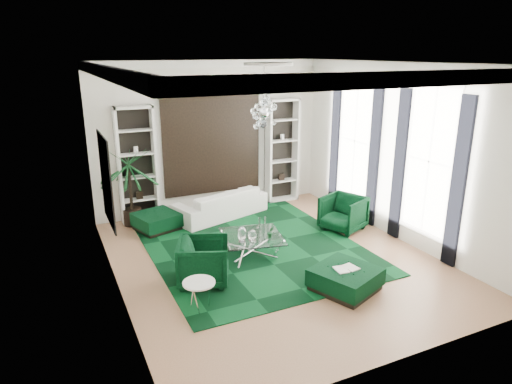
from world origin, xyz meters
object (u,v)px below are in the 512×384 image
ottoman_side (157,222)px  ottoman_front (345,279)px  coffee_table (252,245)px  side_table (200,297)px  sofa (220,203)px  palm (129,176)px  armchair_left (204,261)px  armchair_right (343,213)px

ottoman_side → ottoman_front: size_ratio=0.90×
coffee_table → side_table: 2.27m
sofa → side_table: (-1.86, -3.95, -0.10)m
sofa → palm: (-2.10, 0.39, 0.85)m
side_table → palm: palm is taller
sofa → armchair_left: (-1.49, -3.07, 0.06)m
side_table → coffee_table: bearing=43.8°
armchair_right → ottoman_front: bearing=-57.6°
armchair_left → palm: 3.60m
coffee_table → ottoman_front: (0.87, -2.01, -0.01)m
coffee_table → armchair_right: bearing=7.7°
ottoman_side → palm: 1.24m
armchair_left → armchair_right: 3.89m
ottoman_front → side_table: side_table is taller
armchair_left → ottoman_side: armchair_left is taller
ottoman_side → palm: (-0.44, 0.59, 1.00)m
armchair_right → palm: (-4.36, 2.43, 0.79)m
sofa → side_table: size_ratio=4.60×
armchair_right → palm: 5.05m
side_table → armchair_left: bearing=66.8°
armchair_left → ottoman_front: size_ratio=0.89×
armchair_left → side_table: (-0.37, -0.87, -0.16)m
sofa → palm: palm is taller
ottoman_side → ottoman_front: 4.78m
armchair_left → ottoman_front: armchair_left is taller
armchair_right → ottoman_side: (-3.91, 1.84, -0.21)m
coffee_table → ottoman_front: size_ratio=1.20×
ottoman_side → ottoman_front: (2.30, -4.19, 0.00)m
coffee_table → palm: (-1.87, 2.77, 0.99)m
armchair_right → ottoman_side: bearing=-138.2°
ottoman_side → ottoman_front: bearing=-61.3°
sofa → armchair_right: 3.04m
armchair_right → ottoman_side: 4.33m
armchair_left → ottoman_side: (-0.17, 2.88, -0.21)m
ottoman_side → side_table: side_table is taller
sofa → armchair_left: armchair_left is taller
side_table → ottoman_front: bearing=-10.0°
armchair_right → side_table: armchair_right is taller
armchair_left → side_table: size_ratio=1.72×
armchair_left → coffee_table: size_ratio=0.75×
sofa → ottoman_side: (-1.65, -0.20, -0.15)m
sofa → coffee_table: size_ratio=2.00×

